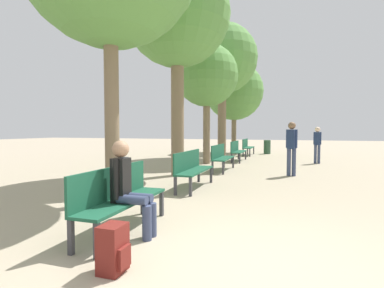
% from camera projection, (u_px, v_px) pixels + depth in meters
% --- Properties ---
extents(ground_plane, '(80.00, 80.00, 0.00)m').
position_uv_depth(ground_plane, '(241.00, 268.00, 3.17)').
color(ground_plane, tan).
extents(bench_row_0, '(0.45, 1.88, 0.93)m').
position_uv_depth(bench_row_0, '(119.00, 194.00, 4.31)').
color(bench_row_0, '#195138').
rests_on(bench_row_0, ground_plane).
extents(bench_row_1, '(0.45, 1.88, 0.93)m').
position_uv_depth(bench_row_1, '(192.00, 167.00, 7.48)').
color(bench_row_1, '#195138').
rests_on(bench_row_1, ground_plane).
extents(bench_row_2, '(0.45, 1.88, 0.93)m').
position_uv_depth(bench_row_2, '(221.00, 156.00, 10.65)').
color(bench_row_2, '#195138').
rests_on(bench_row_2, ground_plane).
extents(bench_row_3, '(0.45, 1.88, 0.93)m').
position_uv_depth(bench_row_3, '(237.00, 150.00, 13.82)').
color(bench_row_3, '#195138').
rests_on(bench_row_3, ground_plane).
extents(bench_row_4, '(0.45, 1.88, 0.93)m').
position_uv_depth(bench_row_4, '(247.00, 146.00, 16.99)').
color(bench_row_4, '#195138').
rests_on(bench_row_4, ground_plane).
extents(tree_row_1, '(3.33, 3.33, 6.76)m').
position_uv_depth(tree_row_1, '(177.00, 15.00, 9.34)').
color(tree_row_1, '#7A664C').
rests_on(tree_row_1, ground_plane).
extents(tree_row_2, '(2.67, 2.67, 5.10)m').
position_uv_depth(tree_row_2, '(207.00, 76.00, 12.68)').
color(tree_row_2, '#7A664C').
rests_on(tree_row_2, ground_plane).
extents(tree_row_3, '(3.63, 3.63, 6.96)m').
position_uv_depth(tree_row_3, '(222.00, 59.00, 15.47)').
color(tree_row_3, '#7A664C').
rests_on(tree_row_3, ground_plane).
extents(tree_row_4, '(3.64, 3.64, 5.70)m').
position_uv_depth(tree_row_4, '(234.00, 91.00, 18.84)').
color(tree_row_4, '#7A664C').
rests_on(tree_row_4, ground_plane).
extents(person_seated, '(0.62, 0.35, 1.32)m').
position_uv_depth(person_seated, '(129.00, 185.00, 4.11)').
color(person_seated, '#384260').
rests_on(person_seated, ground_plane).
extents(backpack, '(0.27, 0.29, 0.50)m').
position_uv_depth(backpack, '(113.00, 249.00, 3.07)').
color(backpack, maroon).
rests_on(backpack, ground_plane).
extents(pedestrian_near, '(0.32, 0.25, 1.58)m').
position_uv_depth(pedestrian_near, '(317.00, 143.00, 12.84)').
color(pedestrian_near, '#384260').
rests_on(pedestrian_near, ground_plane).
extents(pedestrian_mid, '(0.35, 0.28, 1.71)m').
position_uv_depth(pedestrian_mid, '(292.00, 145.00, 9.41)').
color(pedestrian_mid, '#384260').
rests_on(pedestrian_mid, ground_plane).
extents(trash_bin, '(0.40, 0.40, 0.83)m').
position_uv_depth(trash_bin, '(267.00, 147.00, 17.99)').
color(trash_bin, '#2D5138').
rests_on(trash_bin, ground_plane).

